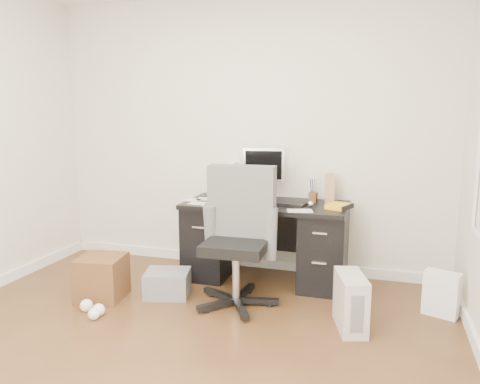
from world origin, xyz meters
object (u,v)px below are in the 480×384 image
object	(u,v)px
lcd_monitor	(264,173)
office_chair	(236,238)
pc_tower	(351,302)
desk	(265,239)
wicker_basket	(102,277)
keyboard	(281,203)

from	to	relation	value
lcd_monitor	office_chair	bearing A→B (deg)	-100.68
lcd_monitor	pc_tower	world-z (taller)	lcd_monitor
desk	office_chair	distance (m)	0.67
pc_tower	wicker_basket	world-z (taller)	pc_tower
keyboard	lcd_monitor	bearing A→B (deg)	142.24
lcd_monitor	keyboard	size ratio (longest dim) A/B	1.12
wicker_basket	office_chair	bearing A→B (deg)	9.57
keyboard	pc_tower	world-z (taller)	keyboard
keyboard	wicker_basket	bearing A→B (deg)	-142.00
desk	keyboard	world-z (taller)	keyboard
desk	office_chair	world-z (taller)	office_chair
office_chair	wicker_basket	world-z (taller)	office_chair
lcd_monitor	wicker_basket	distance (m)	1.76
desk	lcd_monitor	size ratio (longest dim) A/B	2.99
keyboard	office_chair	world-z (taller)	office_chair
lcd_monitor	office_chair	xyz separation A→B (m)	(-0.01, -0.85, -0.43)
desk	lcd_monitor	distance (m)	0.64
desk	pc_tower	xyz separation A→B (m)	(0.85, -0.79, -0.19)
desk	wicker_basket	size ratio (longest dim) A/B	4.06
keyboard	office_chair	xyz separation A→B (m)	(-0.24, -0.61, -0.19)
lcd_monitor	wicker_basket	size ratio (longest dim) A/B	1.36
keyboard	pc_tower	bearing A→B (deg)	-39.59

